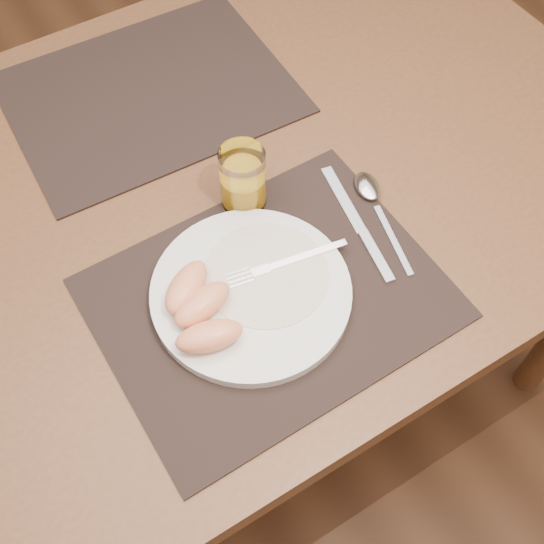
{
  "coord_description": "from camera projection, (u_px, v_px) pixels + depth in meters",
  "views": [
    {
      "loc": [
        -0.26,
        -0.62,
        1.55
      ],
      "look_at": [
        -0.0,
        -0.2,
        0.77
      ],
      "focal_mm": 45.0,
      "sensor_mm": 36.0,
      "label": 1
    }
  ],
  "objects": [
    {
      "name": "placemat_far",
      "position": [
        150.0,
        93.0,
        1.13
      ],
      "size": [
        0.46,
        0.37,
        0.0
      ],
      "primitive_type": "cube",
      "rotation": [
        0.0,
        0.0,
        -0.03
      ],
      "color": "black",
      "rests_on": "table"
    },
    {
      "name": "knife",
      "position": [
        362.0,
        232.0,
        0.97
      ],
      "size": [
        0.05,
        0.22,
        0.01
      ],
      "color": "silver",
      "rests_on": "placemat_near"
    },
    {
      "name": "spoon",
      "position": [
        371.0,
        194.0,
        1.01
      ],
      "size": [
        0.07,
        0.19,
        0.01
      ],
      "color": "silver",
      "rests_on": "placemat_near"
    },
    {
      "name": "grapefruit_wedges",
      "position": [
        199.0,
        309.0,
        0.87
      ],
      "size": [
        0.11,
        0.15,
        0.03
      ],
      "color": "#FF9B68",
      "rests_on": "plate"
    },
    {
      "name": "table",
      "position": [
        209.0,
        219.0,
        1.1
      ],
      "size": [
        1.4,
        0.9,
        0.75
      ],
      "color": "brown",
      "rests_on": "ground"
    },
    {
      "name": "fork",
      "position": [
        277.0,
        265.0,
        0.92
      ],
      "size": [
        0.17,
        0.05,
        0.0
      ],
      "color": "silver",
      "rests_on": "plate"
    },
    {
      "name": "placemat_near",
      "position": [
        270.0,
        298.0,
        0.92
      ],
      "size": [
        0.45,
        0.36,
        0.0
      ],
      "primitive_type": "cube",
      "rotation": [
        0.0,
        0.0,
        0.01
      ],
      "color": "black",
      "rests_on": "table"
    },
    {
      "name": "plate_dressing",
      "position": [
        266.0,
        274.0,
        0.92
      ],
      "size": [
        0.17,
        0.17,
        0.0
      ],
      "color": "white",
      "rests_on": "plate"
    },
    {
      "name": "plate",
      "position": [
        251.0,
        292.0,
        0.91
      ],
      "size": [
        0.27,
        0.27,
        0.02
      ],
      "primitive_type": "cylinder",
      "color": "white",
      "rests_on": "placemat_near"
    },
    {
      "name": "juice_glass",
      "position": [
        243.0,
        181.0,
        0.97
      ],
      "size": [
        0.07,
        0.07,
        0.1
      ],
      "color": "white",
      "rests_on": "placemat_near"
    },
    {
      "name": "ground",
      "position": [
        230.0,
        383.0,
        1.66
      ],
      "size": [
        5.0,
        5.0,
        0.0
      ],
      "primitive_type": "plane",
      "color": "#54321D",
      "rests_on": "ground"
    }
  ]
}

